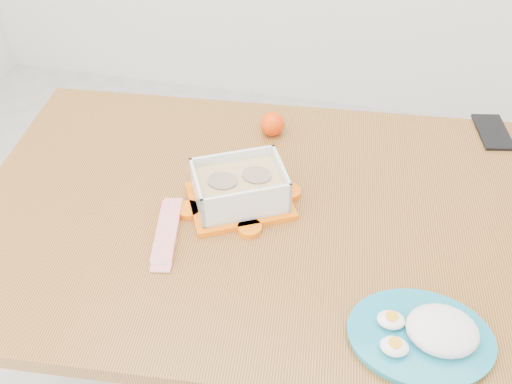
% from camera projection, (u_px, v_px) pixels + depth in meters
% --- Properties ---
extents(dining_table, '(1.40, 1.00, 0.75)m').
position_uv_depth(dining_table, '(256.00, 236.00, 1.39)').
color(dining_table, '#A0662D').
rests_on(dining_table, ground).
extents(food_container, '(0.29, 0.26, 0.10)m').
position_uv_depth(food_container, '(240.00, 188.00, 1.32)').
color(food_container, '#FF6A07').
rests_on(food_container, dining_table).
extents(orange_fruit, '(0.07, 0.07, 0.07)m').
position_uv_depth(orange_fruit, '(272.00, 124.00, 1.53)').
color(orange_fruit, '#F14104').
rests_on(orange_fruit, dining_table).
extents(rice_plate, '(0.29, 0.29, 0.07)m').
position_uv_depth(rice_plate, '(428.00, 333.00, 1.06)').
color(rice_plate, teal).
rests_on(rice_plate, dining_table).
extents(candy_bar, '(0.08, 0.19, 0.02)m').
position_uv_depth(candy_bar, '(167.00, 232.00, 1.27)').
color(candy_bar, red).
rests_on(candy_bar, dining_table).
extents(smartphone, '(0.11, 0.17, 0.01)m').
position_uv_depth(smartphone, '(493.00, 132.00, 1.55)').
color(smartphone, black).
rests_on(smartphone, dining_table).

